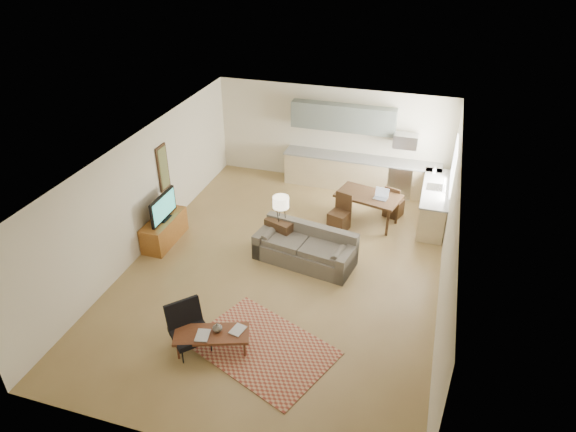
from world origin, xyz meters
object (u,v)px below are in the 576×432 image
(sofa, at_px, (305,247))
(dining_table, at_px, (367,209))
(coffee_table, at_px, (212,341))
(console_table, at_px, (281,234))
(tv_credenza, at_px, (164,230))
(armchair, at_px, (190,330))

(sofa, relative_size, dining_table, 1.50)
(coffee_table, relative_size, console_table, 1.75)
(tv_credenza, distance_m, dining_table, 4.90)
(sofa, xyz_separation_m, dining_table, (1.02, 2.07, -0.01))
(dining_table, bearing_deg, tv_credenza, -139.08)
(sofa, bearing_deg, console_table, 160.15)
(sofa, distance_m, coffee_table, 3.15)
(sofa, height_order, dining_table, sofa)
(tv_credenza, height_order, console_table, console_table)
(sofa, bearing_deg, coffee_table, -95.41)
(armchair, relative_size, console_table, 1.12)
(sofa, relative_size, tv_credenza, 1.69)
(sofa, distance_m, tv_credenza, 3.34)
(sofa, height_order, armchair, armchair)
(sofa, bearing_deg, dining_table, 73.80)
(armchair, height_order, console_table, armchair)
(sofa, distance_m, armchair, 3.33)
(armchair, bearing_deg, sofa, 21.36)
(dining_table, bearing_deg, coffee_table, -96.41)
(tv_credenza, xyz_separation_m, dining_table, (4.36, 2.24, 0.07))
(armchair, bearing_deg, coffee_table, -37.11)
(console_table, relative_size, dining_table, 0.49)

